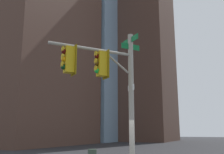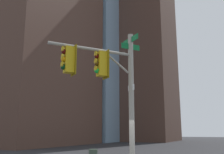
{
  "view_description": "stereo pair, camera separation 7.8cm",
  "coord_description": "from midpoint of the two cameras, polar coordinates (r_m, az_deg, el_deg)",
  "views": [
    {
      "loc": [
        -3.48,
        9.97,
        2.04
      ],
      "look_at": [
        0.89,
        0.58,
        4.21
      ],
      "focal_mm": 41.94,
      "sensor_mm": 36.0,
      "label": 1
    },
    {
      "loc": [
        -3.55,
        9.94,
        2.04
      ],
      "look_at": [
        0.89,
        0.58,
        4.21
      ],
      "focal_mm": 41.94,
      "sensor_mm": 36.0,
      "label": 2
    }
  ],
  "objects": [
    {
      "name": "signal_pole_assembly",
      "position": [
        10.47,
        -0.82,
        -0.54
      ],
      "size": [
        2.69,
        3.23,
        6.18
      ],
      "rotation": [
        0.0,
        0.0,
        0.92
      ],
      "color": "#9E998C",
      "rests_on": "ground_plane"
    },
    {
      "name": "building_glass_tower",
      "position": [
        73.86,
        -4.19,
        11.24
      ],
      "size": [
        24.18,
        31.51,
        61.86
      ],
      "primitive_type": "cube",
      "color": "#7A99B2",
      "rests_on": "ground_plane"
    },
    {
      "name": "building_brick_farside",
      "position": [
        64.22,
        4.38,
        5.22
      ],
      "size": [
        18.94,
        15.79,
        41.63
      ],
      "primitive_type": "cube",
      "color": "#4C3328",
      "rests_on": "ground_plane"
    }
  ]
}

